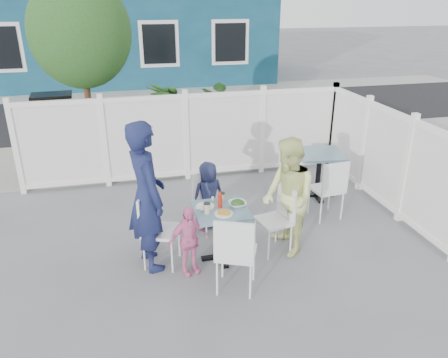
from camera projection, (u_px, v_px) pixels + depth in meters
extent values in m
plane|color=slate|center=(208.00, 243.00, 6.11)|extent=(80.00, 80.00, 0.00)
cube|color=gray|center=(173.00, 154.00, 9.51)|extent=(24.00, 2.60, 0.01)
cube|color=black|center=(157.00, 113.00, 12.82)|extent=(24.00, 5.00, 0.01)
cube|color=gray|center=(149.00, 92.00, 15.60)|extent=(24.00, 1.60, 0.01)
cube|color=navy|center=(125.00, 1.00, 17.37)|extent=(11.00, 6.00, 6.00)
cube|color=black|center=(55.00, 47.00, 14.71)|extent=(1.20, 0.04, 1.40)
cube|color=black|center=(173.00, 44.00, 15.57)|extent=(1.20, 0.04, 1.40)
cube|color=white|center=(186.00, 137.00, 7.96)|extent=(5.80, 0.04, 1.40)
cube|color=white|center=(185.00, 96.00, 7.67)|extent=(5.86, 0.08, 0.08)
cube|color=white|center=(188.00, 175.00, 8.25)|extent=(5.86, 0.08, 0.12)
cube|color=white|center=(384.00, 157.00, 6.97)|extent=(0.04, 3.60, 1.40)
cube|color=white|center=(390.00, 111.00, 6.68)|extent=(0.08, 3.66, 0.08)
cube|color=white|center=(377.00, 200.00, 7.26)|extent=(0.08, 3.66, 0.12)
cylinder|color=#382316|center=(89.00, 110.00, 8.25)|extent=(0.12, 0.12, 2.40)
ellipsoid|color=#1C3A16|center=(80.00, 32.00, 7.71)|extent=(1.80, 1.62, 1.98)
cube|color=yellow|center=(56.00, 129.00, 8.93)|extent=(0.75, 0.56, 1.34)
imported|color=#1C3A16|center=(172.00, 125.00, 8.54)|extent=(1.35, 1.35, 1.70)
imported|color=#1C3A16|center=(239.00, 126.00, 8.76)|extent=(1.86, 1.84, 1.57)
cube|color=slate|center=(221.00, 211.00, 5.51)|extent=(0.69, 0.69, 0.04)
cylinder|color=black|center=(221.00, 235.00, 5.64)|extent=(0.08, 0.08, 0.66)
cube|color=black|center=(221.00, 256.00, 5.77)|extent=(0.53, 0.09, 0.04)
cube|color=black|center=(221.00, 256.00, 5.77)|extent=(0.09, 0.53, 0.04)
cube|color=slate|center=(320.00, 154.00, 7.24)|extent=(0.86, 0.86, 0.04)
cylinder|color=black|center=(318.00, 175.00, 7.39)|extent=(0.09, 0.09, 0.73)
cube|color=black|center=(316.00, 195.00, 7.53)|extent=(0.59, 0.18, 0.04)
cube|color=black|center=(316.00, 195.00, 7.53)|extent=(0.18, 0.59, 0.04)
cube|color=white|center=(161.00, 231.00, 5.48)|extent=(0.55, 0.56, 0.04)
cube|color=white|center=(144.00, 211.00, 5.41)|extent=(0.19, 0.42, 0.47)
cylinder|color=white|center=(179.00, 240.00, 5.72)|extent=(0.03, 0.03, 0.47)
cylinder|color=white|center=(172.00, 256.00, 5.38)|extent=(0.03, 0.03, 0.47)
cylinder|color=white|center=(153.00, 238.00, 5.77)|extent=(0.03, 0.03, 0.47)
cylinder|color=white|center=(144.00, 254.00, 5.42)|extent=(0.03, 0.03, 0.47)
cube|color=white|center=(273.00, 221.00, 5.76)|extent=(0.48, 0.50, 0.04)
cube|color=white|center=(287.00, 201.00, 5.74)|extent=(0.12, 0.42, 0.45)
cylinder|color=white|center=(269.00, 245.00, 5.63)|extent=(0.02, 0.02, 0.45)
cylinder|color=white|center=(255.00, 232.00, 5.93)|extent=(0.02, 0.02, 0.45)
cylinder|color=white|center=(291.00, 239.00, 5.77)|extent=(0.02, 0.02, 0.45)
cylinder|color=white|center=(276.00, 227.00, 6.07)|extent=(0.02, 0.02, 0.45)
cube|color=white|center=(211.00, 204.00, 6.30)|extent=(0.49, 0.48, 0.04)
cube|color=white|center=(204.00, 185.00, 6.34)|extent=(0.38, 0.16, 0.42)
cylinder|color=white|center=(226.00, 218.00, 6.34)|extent=(0.02, 0.02, 0.42)
cylinder|color=white|center=(206.00, 224.00, 6.17)|extent=(0.02, 0.02, 0.42)
cylinder|color=white|center=(215.00, 210.00, 6.59)|extent=(0.02, 0.02, 0.42)
cylinder|color=white|center=(195.00, 216.00, 6.42)|extent=(0.02, 0.02, 0.42)
cube|color=white|center=(236.00, 253.00, 5.00)|extent=(0.57, 0.56, 0.04)
cube|color=white|center=(234.00, 242.00, 4.72)|extent=(0.42, 0.20, 0.48)
cylinder|color=white|center=(222.00, 260.00, 5.29)|extent=(0.03, 0.03, 0.48)
cylinder|color=white|center=(254.00, 263.00, 5.23)|extent=(0.03, 0.03, 0.48)
cylinder|color=white|center=(217.00, 278.00, 4.96)|extent=(0.03, 0.03, 0.48)
cylinder|color=white|center=(250.00, 281.00, 4.90)|extent=(0.03, 0.03, 0.48)
cube|color=white|center=(327.00, 189.00, 6.67)|extent=(0.48, 0.46, 0.04)
cube|color=white|center=(336.00, 178.00, 6.40)|extent=(0.44, 0.08, 0.47)
cylinder|color=white|center=(309.00, 200.00, 6.85)|extent=(0.02, 0.02, 0.47)
cylinder|color=white|center=(329.00, 196.00, 6.97)|extent=(0.02, 0.02, 0.47)
cylinder|color=white|center=(321.00, 210.00, 6.55)|extent=(0.02, 0.02, 0.47)
cylinder|color=white|center=(342.00, 206.00, 6.67)|extent=(0.02, 0.02, 0.47)
imported|color=#171D46|center=(147.00, 197.00, 5.28)|extent=(0.63, 0.79, 1.90)
imported|color=#D2DE3F|center=(288.00, 198.00, 5.63)|extent=(0.64, 0.80, 1.58)
imported|color=#1F2548|center=(208.00, 195.00, 6.40)|extent=(0.56, 0.44, 1.00)
imported|color=pink|center=(189.00, 241.00, 5.30)|extent=(0.57, 0.35, 0.91)
cylinder|color=white|center=(224.00, 214.00, 5.37)|extent=(0.23, 0.23, 0.01)
cylinder|color=white|center=(205.00, 206.00, 5.55)|extent=(0.24, 0.24, 0.02)
imported|color=white|center=(237.00, 204.00, 5.57)|extent=(0.23, 0.23, 0.06)
cylinder|color=beige|center=(207.00, 208.00, 5.38)|extent=(0.08, 0.08, 0.12)
cylinder|color=beige|center=(222.00, 198.00, 5.68)|extent=(0.08, 0.08, 0.11)
cylinder|color=#B01F0F|center=(220.00, 201.00, 5.51)|extent=(0.06, 0.06, 0.18)
cylinder|color=white|center=(213.00, 199.00, 5.67)|extent=(0.03, 0.03, 0.07)
cylinder|color=black|center=(213.00, 198.00, 5.71)|extent=(0.03, 0.03, 0.06)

